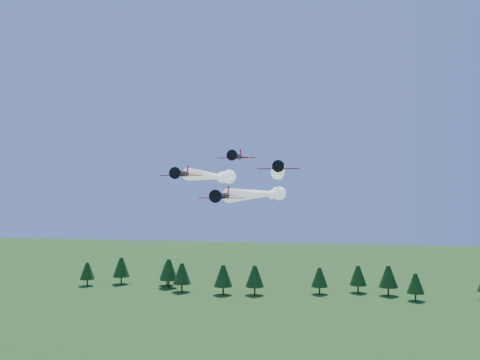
% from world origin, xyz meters
% --- Properties ---
extents(plane_lead, '(9.98, 60.85, 3.70)m').
position_xyz_m(plane_lead, '(2.15, 23.99, 39.51)').
color(plane_lead, black).
rests_on(plane_lead, ground).
extents(plane_left, '(8.01, 45.59, 3.70)m').
position_xyz_m(plane_left, '(-9.72, 25.62, 43.61)').
color(plane_left, black).
rests_on(plane_left, ground).
extents(plane_right, '(10.31, 50.82, 3.70)m').
position_xyz_m(plane_right, '(5.48, 27.09, 44.68)').
color(plane_right, black).
rests_on(plane_right, ground).
extents(plane_slot, '(7.81, 8.50, 2.75)m').
position_xyz_m(plane_slot, '(-1.12, 8.16, 47.26)').
color(plane_slot, black).
rests_on(plane_slot, ground).
extents(treeline, '(167.77, 21.81, 11.80)m').
position_xyz_m(treeline, '(-5.55, 109.59, 6.93)').
color(treeline, '#382314').
rests_on(treeline, ground).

